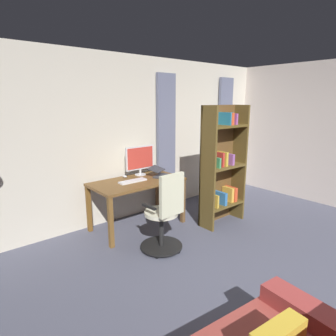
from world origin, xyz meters
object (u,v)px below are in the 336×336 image
at_px(computer_monitor, 140,159).
at_px(computer_mouse, 125,176).
at_px(laptop, 160,173).
at_px(office_chair, 165,216).
at_px(desk, 137,186).
at_px(bookshelf, 221,166).
at_px(computer_keyboard, 133,181).

relative_size(computer_monitor, computer_mouse, 5.24).
xyz_separation_m(computer_monitor, laptop, (-0.18, 0.29, -0.22)).
height_order(office_chair, computer_mouse, office_chair).
bearing_deg(desk, computer_monitor, -133.21).
bearing_deg(office_chair, desk, 76.78).
bearing_deg(bookshelf, computer_keyboard, -28.74).
relative_size(desk, office_chair, 1.30).
xyz_separation_m(office_chair, computer_mouse, (-0.11, -1.12, 0.28)).
distance_m(desk, computer_keyboard, 0.14).
bearing_deg(computer_mouse, computer_keyboard, 81.99).
distance_m(computer_monitor, computer_mouse, 0.38).
distance_m(desk, office_chair, 0.89).
bearing_deg(computer_monitor, office_chair, 70.37).
bearing_deg(office_chair, laptop, 52.17).
distance_m(computer_monitor, computer_keyboard, 0.50).
bearing_deg(bookshelf, office_chair, 7.33).
bearing_deg(bookshelf, laptop, -42.77).
relative_size(computer_monitor, bookshelf, 0.28).
xyz_separation_m(office_chair, laptop, (-0.58, -0.82, 0.31)).
distance_m(desk, bookshelf, 1.35).
height_order(computer_keyboard, bookshelf, bookshelf).
distance_m(office_chair, computer_mouse, 1.16).
distance_m(office_chair, computer_monitor, 1.29).
distance_m(computer_keyboard, computer_mouse, 0.29).
bearing_deg(desk, computer_keyboard, 13.85).
height_order(desk, laptop, laptop).
xyz_separation_m(desk, computer_monitor, (-0.24, -0.25, 0.36)).
distance_m(desk, computer_mouse, 0.29).
relative_size(computer_keyboard, laptop, 1.08).
bearing_deg(laptop, office_chair, 26.90).
height_order(computer_monitor, computer_keyboard, computer_monitor).
height_order(desk, computer_monitor, computer_monitor).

